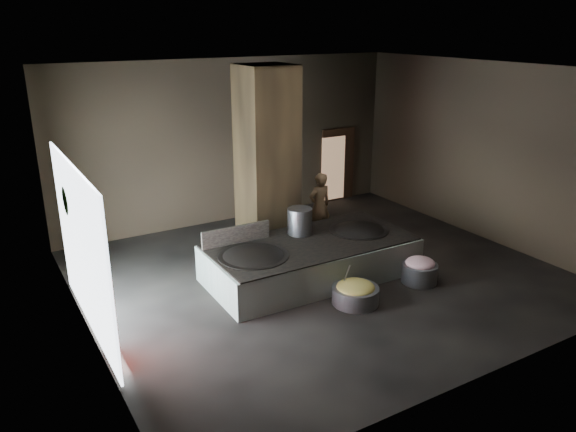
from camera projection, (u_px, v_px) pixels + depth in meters
floor at (320, 277)px, 12.65m from camera, size 10.00×9.00×0.10m
ceiling at (325, 67)px, 11.13m from camera, size 10.00×9.00×0.10m
back_wall at (231, 141)px, 15.59m from camera, size 10.00×0.10×4.50m
front_wall at (496, 250)px, 8.19m from camera, size 10.00×0.10×4.50m
left_wall at (74, 219)px, 9.46m from camera, size 0.10×9.00×4.50m
right_wall at (486, 152)px, 14.32m from camera, size 0.10×9.00×4.50m
pillar at (267, 162)px, 13.29m from camera, size 1.20×1.20×4.50m
hearth_platform at (311, 260)px, 12.45m from camera, size 4.61×2.26×0.80m
platform_cap at (311, 242)px, 12.31m from camera, size 4.48×2.15×0.03m
wok_left at (253, 259)px, 11.60m from camera, size 1.44×1.44×0.40m
wok_left_rim at (253, 256)px, 11.57m from camera, size 1.47×1.47×0.05m
wok_right at (359, 233)px, 13.02m from camera, size 1.34×1.34×0.38m
wok_right_rim at (359, 230)px, 13.00m from camera, size 1.37×1.37×0.05m
stock_pot at (300, 221)px, 12.68m from camera, size 0.56×0.56×0.60m
splash_guard at (236, 235)px, 12.15m from camera, size 1.59×0.08×0.40m
cook at (320, 206)px, 14.53m from camera, size 0.64×0.42×1.76m
veg_basin at (355, 295)px, 11.33m from camera, size 1.15×1.15×0.35m
veg_fill at (356, 287)px, 11.27m from camera, size 0.78×0.78×0.24m
ladle at (346, 277)px, 11.25m from camera, size 0.10×0.38×0.67m
meat_basin at (419, 273)px, 12.23m from camera, size 0.88×0.88×0.42m
meat_fill at (420, 263)px, 12.15m from camera, size 0.64×0.64×0.24m
doorway_near at (271, 176)px, 16.46m from camera, size 1.18×0.08×2.38m
doorway_near_glow at (273, 176)px, 16.63m from camera, size 0.80×0.04×1.90m
doorway_far at (338, 166)px, 17.62m from camera, size 1.18×0.08×2.38m
doorway_far_glow at (333, 168)px, 17.52m from camera, size 0.85×0.04×2.00m
left_opening at (82, 249)px, 9.89m from camera, size 0.04×4.20×3.10m
pavilion_sliver at (109, 318)px, 9.11m from camera, size 0.05×0.90×1.70m
tree_silhouette at (72, 200)px, 10.63m from camera, size 0.28×1.10×1.10m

